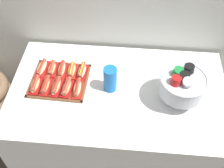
# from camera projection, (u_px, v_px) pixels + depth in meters

# --- Properties ---
(ground_plane) EXTENTS (10.00, 10.00, 0.00)m
(ground_plane) POSITION_uv_depth(u_px,v_px,m) (117.00, 145.00, 2.59)
(ground_plane) COLOR #4C4238
(buffet_table) EXTENTS (1.54, 0.90, 0.78)m
(buffet_table) POSITION_uv_depth(u_px,v_px,m) (117.00, 120.00, 2.28)
(buffet_table) COLOR white
(buffet_table) RESTS_ON ground_plane
(serving_tray) EXTENTS (0.42, 0.37, 0.01)m
(serving_tray) POSITION_uv_depth(u_px,v_px,m) (60.00, 81.00, 2.05)
(serving_tray) COLOR brown
(serving_tray) RESTS_ON buffet_table
(hot_dog_0) EXTENTS (0.07, 0.16, 0.06)m
(hot_dog_0) POSITION_uv_depth(u_px,v_px,m) (35.00, 85.00, 1.99)
(hot_dog_0) COLOR #B21414
(hot_dog_0) RESTS_ON serving_tray
(hot_dog_1) EXTENTS (0.06, 0.16, 0.06)m
(hot_dog_1) POSITION_uv_depth(u_px,v_px,m) (46.00, 86.00, 1.98)
(hot_dog_1) COLOR red
(hot_dog_1) RESTS_ON serving_tray
(hot_dog_2) EXTENTS (0.08, 0.17, 0.06)m
(hot_dog_2) POSITION_uv_depth(u_px,v_px,m) (56.00, 87.00, 1.98)
(hot_dog_2) COLOR #B21414
(hot_dog_2) RESTS_ON serving_tray
(hot_dog_3) EXTENTS (0.08, 0.17, 0.06)m
(hot_dog_3) POSITION_uv_depth(u_px,v_px,m) (67.00, 87.00, 1.97)
(hot_dog_3) COLOR #B21414
(hot_dog_3) RESTS_ON serving_tray
(hot_dog_4) EXTENTS (0.06, 0.16, 0.06)m
(hot_dog_4) POSITION_uv_depth(u_px,v_px,m) (77.00, 89.00, 1.97)
(hot_dog_4) COLOR red
(hot_dog_4) RESTS_ON serving_tray
(hot_dog_5) EXTENTS (0.08, 0.18, 0.06)m
(hot_dog_5) POSITION_uv_depth(u_px,v_px,m) (42.00, 68.00, 2.10)
(hot_dog_5) COLOR red
(hot_dog_5) RESTS_ON serving_tray
(hot_dog_6) EXTENTS (0.07, 0.15, 0.06)m
(hot_dog_6) POSITION_uv_depth(u_px,v_px,m) (52.00, 69.00, 2.09)
(hot_dog_6) COLOR red
(hot_dog_6) RESTS_ON serving_tray
(hot_dog_7) EXTENTS (0.06, 0.17, 0.06)m
(hot_dog_7) POSITION_uv_depth(u_px,v_px,m) (62.00, 70.00, 2.08)
(hot_dog_7) COLOR red
(hot_dog_7) RESTS_ON serving_tray
(hot_dog_8) EXTENTS (0.07, 0.15, 0.06)m
(hot_dog_8) POSITION_uv_depth(u_px,v_px,m) (72.00, 71.00, 2.08)
(hot_dog_8) COLOR red
(hot_dog_8) RESTS_ON serving_tray
(hot_dog_9) EXTENTS (0.08, 0.17, 0.06)m
(hot_dog_9) POSITION_uv_depth(u_px,v_px,m) (82.00, 71.00, 2.07)
(hot_dog_9) COLOR #B21414
(hot_dog_9) RESTS_ON serving_tray
(punch_bowl) EXTENTS (0.31, 0.31, 0.27)m
(punch_bowl) POSITION_uv_depth(u_px,v_px,m) (182.00, 84.00, 1.83)
(punch_bowl) COLOR silver
(punch_bowl) RESTS_ON buffet_table
(cup_stack) EXTENTS (0.09, 0.09, 0.19)m
(cup_stack) POSITION_uv_depth(u_px,v_px,m) (110.00, 79.00, 1.94)
(cup_stack) COLOR blue
(cup_stack) RESTS_ON buffet_table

